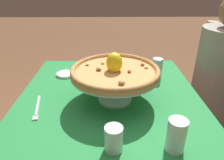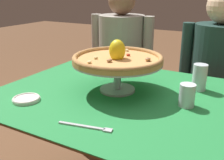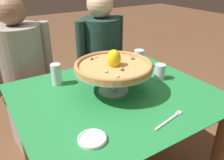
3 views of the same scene
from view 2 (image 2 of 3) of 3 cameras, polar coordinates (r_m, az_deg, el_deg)
dining_table at (r=1.35m, az=0.56°, el=-7.23°), size 1.12×0.97×0.76m
pizza_stand at (r=1.29m, az=1.17°, el=2.44°), size 0.44×0.44×0.15m
pizza at (r=1.28m, az=1.20°, el=4.77°), size 0.44×0.44×0.11m
water_glass_back_right at (r=1.39m, az=18.36°, el=0.26°), size 0.07×0.07×0.13m
water_glass_back_left at (r=1.65m, az=-2.00°, el=4.14°), size 0.06×0.06×0.13m
water_glass_side_right at (r=1.19m, az=15.88°, el=-3.40°), size 0.07×0.07×0.10m
side_plate at (r=1.27m, az=-18.02°, el=-3.89°), size 0.12×0.12×0.02m
dinner_fork at (r=0.99m, az=-5.21°, el=-10.07°), size 0.21×0.06×0.01m
diner_left at (r=2.16m, az=1.96°, el=2.20°), size 0.51×0.39×1.26m
diner_right at (r=1.99m, az=21.28°, el=-0.74°), size 0.50×0.38×1.26m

